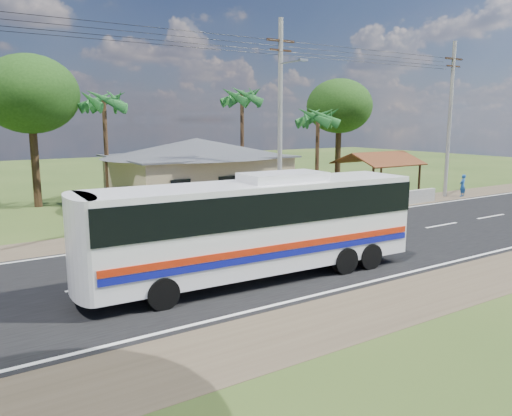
{
  "coord_description": "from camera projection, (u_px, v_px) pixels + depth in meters",
  "views": [
    {
      "loc": [
        -13.46,
        -16.46,
        5.57
      ],
      "look_at": [
        -2.16,
        1.0,
        1.88
      ],
      "focal_mm": 35.0,
      "sensor_mm": 36.0,
      "label": 1
    }
  ],
  "objects": [
    {
      "name": "motorcycle",
      "position": [
        386.0,
        194.0,
        35.08
      ],
      "size": [
        1.8,
        1.1,
        0.9
      ],
      "primitive_type": "imported",
      "rotation": [
        0.0,
        0.0,
        1.25
      ],
      "color": "black",
      "rests_on": "ground"
    },
    {
      "name": "ground",
      "position": [
        310.0,
        249.0,
        21.78
      ],
      "size": [
        120.0,
        120.0,
        0.0
      ],
      "primitive_type": "plane",
      "color": "#2B4418",
      "rests_on": "ground"
    },
    {
      "name": "house",
      "position": [
        197.0,
        165.0,
        32.6
      ],
      "size": [
        12.4,
        10.0,
        5.0
      ],
      "color": "tan",
      "rests_on": "ground"
    },
    {
      "name": "concrete_barrier",
      "position": [
        399.0,
        199.0,
        32.75
      ],
      "size": [
        7.0,
        0.3,
        0.9
      ],
      "primitive_type": "cube",
      "color": "#9E9E99",
      "rests_on": "ground"
    },
    {
      "name": "road",
      "position": [
        310.0,
        249.0,
        21.78
      ],
      "size": [
        120.0,
        16.0,
        0.03
      ],
      "color": "black",
      "rests_on": "ground"
    },
    {
      "name": "palm_near",
      "position": [
        318.0,
        118.0,
        34.96
      ],
      "size": [
        2.8,
        2.8,
        6.7
      ],
      "color": "#47301E",
      "rests_on": "ground"
    },
    {
      "name": "palm_mid",
      "position": [
        242.0,
        98.0,
        36.55
      ],
      "size": [
        2.8,
        2.8,
        8.2
      ],
      "color": "#47301E",
      "rests_on": "ground"
    },
    {
      "name": "palm_far",
      "position": [
        104.0,
        102.0,
        31.7
      ],
      "size": [
        2.8,
        2.8,
        7.7
      ],
      "color": "#47301E",
      "rests_on": "ground"
    },
    {
      "name": "waiting_shed",
      "position": [
        378.0,
        160.0,
        35.29
      ],
      "size": [
        5.2,
        4.48,
        3.35
      ],
      "color": "#3D2616",
      "rests_on": "ground"
    },
    {
      "name": "tree_behind_shed",
      "position": [
        339.0,
        106.0,
        42.4
      ],
      "size": [
        5.6,
        5.6,
        9.02
      ],
      "color": "#47301E",
      "rests_on": "ground"
    },
    {
      "name": "utility_poles",
      "position": [
        275.0,
        116.0,
        27.56
      ],
      "size": [
        32.8,
        2.22,
        11.0
      ],
      "color": "#9E9E99",
      "rests_on": "ground"
    },
    {
      "name": "person",
      "position": [
        463.0,
        185.0,
        36.56
      ],
      "size": [
        0.65,
        0.49,
        1.63
      ],
      "primitive_type": "imported",
      "rotation": [
        0.0,
        0.0,
        3.31
      ],
      "color": "#1B4C99",
      "rests_on": "ground"
    },
    {
      "name": "coach_bus",
      "position": [
        259.0,
        219.0,
        17.42
      ],
      "size": [
        12.11,
        3.13,
        3.73
      ],
      "rotation": [
        0.0,
        0.0,
        -0.05
      ],
      "color": "white",
      "rests_on": "ground"
    },
    {
      "name": "tree_behind_house",
      "position": [
        30.0,
        95.0,
        31.14
      ],
      "size": [
        6.0,
        6.0,
        9.61
      ],
      "color": "#47301E",
      "rests_on": "ground"
    }
  ]
}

